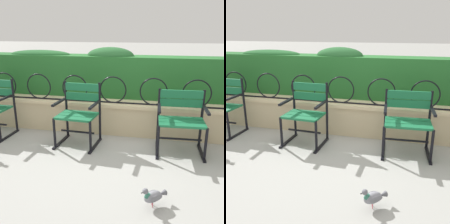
{
  "view_description": "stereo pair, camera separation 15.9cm",
  "coord_description": "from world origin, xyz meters",
  "views": [
    {
      "loc": [
        0.69,
        -3.2,
        1.61
      ],
      "look_at": [
        0.0,
        0.06,
        0.55
      ],
      "focal_mm": 42.03,
      "sensor_mm": 36.0,
      "label": 1
    },
    {
      "loc": [
        0.84,
        -3.16,
        1.61
      ],
      "look_at": [
        0.0,
        0.06,
        0.55
      ],
      "focal_mm": 42.03,
      "sensor_mm": 36.0,
      "label": 2
    }
  ],
  "objects": [
    {
      "name": "ground_plane",
      "position": [
        0.0,
        0.0,
        0.0
      ],
      "size": [
        60.0,
        60.0,
        0.0
      ],
      "primitive_type": "plane",
      "color": "#9E9E99"
    },
    {
      "name": "stone_wall",
      "position": [
        0.0,
        0.73,
        0.26
      ],
      "size": [
        6.57,
        0.41,
        0.51
      ],
      "color": "#C6B289",
      "rests_on": "ground"
    },
    {
      "name": "iron_arch_fence",
      "position": [
        -0.1,
        0.66,
        0.7
      ],
      "size": [
        6.05,
        0.02,
        0.42
      ],
      "color": "black",
      "rests_on": "stone_wall"
    },
    {
      "name": "hedge_row",
      "position": [
        0.01,
        1.14,
        0.88
      ],
      "size": [
        6.44,
        0.47,
        0.82
      ],
      "color": "#236028",
      "rests_on": "stone_wall"
    },
    {
      "name": "park_chair_centre_left",
      "position": [
        -0.52,
        0.2,
        0.47
      ],
      "size": [
        0.6,
        0.55,
        0.88
      ],
      "color": "#19663D",
      "rests_on": "ground"
    },
    {
      "name": "park_chair_centre_right",
      "position": [
        0.91,
        0.24,
        0.46
      ],
      "size": [
        0.66,
        0.55,
        0.83
      ],
      "color": "#19663D",
      "rests_on": "ground"
    },
    {
      "name": "pigeon_far_side",
      "position": [
        0.63,
        -1.06,
        0.11
      ],
      "size": [
        0.24,
        0.23,
        0.22
      ],
      "color": "gray",
      "rests_on": "ground"
    }
  ]
}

